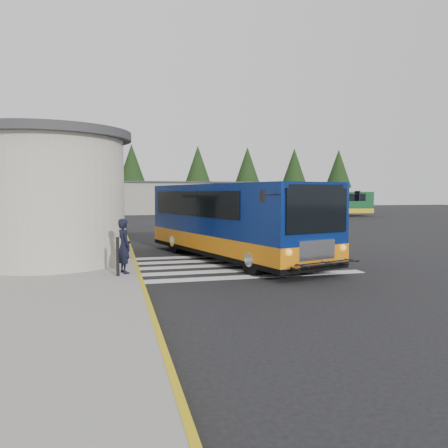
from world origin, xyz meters
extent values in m
plane|color=black|center=(0.00, 0.00, 0.00)|extent=(140.00, 140.00, 0.00)
cube|color=gray|center=(-9.00, 4.00, 0.07)|extent=(10.00, 34.00, 0.15)
cube|color=gold|center=(-4.05, 4.00, 0.08)|extent=(0.12, 34.00, 0.16)
cylinder|color=#B3AC97|center=(-7.00, 0.50, 2.40)|extent=(5.20, 5.20, 4.50)
cylinder|color=#38383A|center=(-7.00, 0.50, 4.80)|extent=(5.80, 5.80, 0.30)
cube|color=black|center=(-6.48, 5.00, 1.25)|extent=(0.08, 1.20, 2.20)
cube|color=#38383A|center=(-6.00, 5.00, 2.55)|extent=(1.20, 1.80, 0.12)
cube|color=silver|center=(-0.50, -3.20, 0.01)|extent=(8.00, 0.55, 0.01)
cube|color=silver|center=(-0.50, -2.00, 0.01)|extent=(8.00, 0.55, 0.01)
cube|color=silver|center=(-0.50, -0.80, 0.01)|extent=(8.00, 0.55, 0.01)
cube|color=silver|center=(-0.50, 0.40, 0.01)|extent=(8.00, 0.55, 0.01)
cube|color=silver|center=(-0.50, 1.60, 0.01)|extent=(8.00, 0.55, 0.01)
cube|color=gray|center=(6.00, 42.00, 2.00)|extent=(26.00, 8.00, 4.00)
cube|color=#38383A|center=(6.00, 42.00, 4.10)|extent=(26.40, 8.40, 0.20)
cylinder|color=black|center=(-12.00, 50.00, 1.80)|extent=(0.44, 0.44, 3.60)
cone|color=black|center=(-12.00, 50.00, 6.80)|extent=(4.40, 4.40, 6.40)
cylinder|color=black|center=(-2.00, 50.00, 1.80)|extent=(0.44, 0.44, 3.60)
cone|color=black|center=(-2.00, 50.00, 6.80)|extent=(4.40, 4.40, 6.40)
cylinder|color=black|center=(8.00, 50.00, 1.80)|extent=(0.44, 0.44, 3.60)
cone|color=black|center=(8.00, 50.00, 6.80)|extent=(4.40, 4.40, 6.40)
cylinder|color=black|center=(16.00, 50.00, 1.80)|extent=(0.44, 0.44, 3.60)
cone|color=black|center=(16.00, 50.00, 6.80)|extent=(4.40, 4.40, 6.40)
cylinder|color=black|center=(24.00, 50.00, 1.80)|extent=(0.44, 0.44, 3.60)
cone|color=black|center=(24.00, 50.00, 6.80)|extent=(4.40, 4.40, 6.40)
cylinder|color=black|center=(32.00, 50.00, 1.80)|extent=(0.44, 0.44, 3.60)
cone|color=black|center=(32.00, 50.00, 6.80)|extent=(4.40, 4.40, 6.40)
cube|color=navy|center=(-0.08, 0.65, 1.76)|extent=(5.48, 10.45, 2.63)
cube|color=orange|center=(-0.08, 0.65, 0.76)|extent=(5.51, 10.48, 0.63)
cube|color=black|center=(-0.08, 0.65, 0.39)|extent=(5.50, 10.47, 0.25)
cube|color=black|center=(1.32, -4.21, 2.18)|extent=(2.38, 0.75, 1.40)
cube|color=silver|center=(1.32, -4.22, 0.95)|extent=(1.42, 0.47, 0.62)
cube|color=black|center=(-1.69, 1.11, 2.29)|extent=(2.09, 7.10, 1.01)
cube|color=black|center=(1.03, 1.90, 2.29)|extent=(2.09, 7.10, 1.01)
cylinder|color=black|center=(-0.33, -2.92, 0.54)|extent=(0.62, 1.12, 1.07)
cylinder|color=black|center=(2.03, -2.24, 0.54)|extent=(0.62, 1.12, 1.07)
cylinder|color=black|center=(-2.07, 3.10, 0.54)|extent=(0.62, 1.12, 1.07)
cylinder|color=black|center=(0.29, 3.78, 0.54)|extent=(0.62, 1.12, 1.07)
cube|color=black|center=(-0.61, -4.57, 2.63)|extent=(0.11, 0.21, 0.34)
cube|color=black|center=(3.15, -3.48, 2.63)|extent=(0.11, 0.21, 0.34)
imported|color=black|center=(-4.50, -2.33, 1.03)|extent=(0.61, 0.74, 1.76)
imported|color=black|center=(-5.61, -0.40, 0.98)|extent=(0.69, 0.85, 1.65)
cylinder|color=black|center=(-4.71, -2.76, 0.76)|extent=(0.10, 0.10, 1.21)
cube|color=navy|center=(14.39, 35.63, 1.46)|extent=(8.59, 2.78, 2.17)
cube|color=gold|center=(14.39, 35.63, 0.58)|extent=(8.62, 2.81, 0.47)
cube|color=black|center=(14.39, 35.63, 1.98)|extent=(6.71, 2.73, 0.75)
cube|color=#134824|center=(19.95, 29.90, 1.64)|extent=(9.71, 3.32, 2.44)
cube|color=gold|center=(19.95, 29.90, 0.66)|extent=(9.74, 3.36, 0.53)
cube|color=black|center=(19.95, 29.90, 2.23)|extent=(7.59, 3.22, 0.85)
camera|label=1|loc=(-4.83, -16.59, 2.73)|focal=35.00mm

